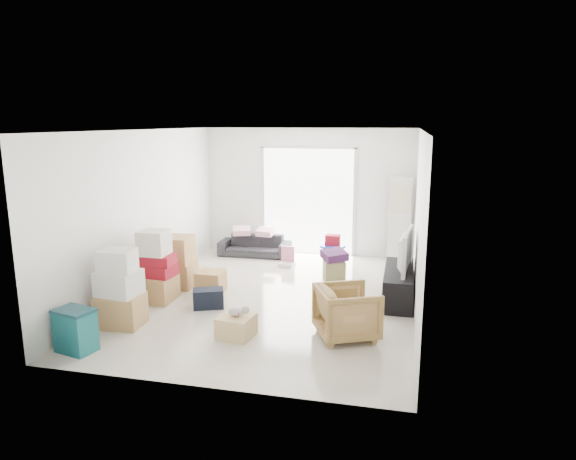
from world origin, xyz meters
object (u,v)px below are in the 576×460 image
(sofa, at_px, (255,242))
(armchair, at_px, (347,310))
(ottoman, at_px, (334,270))
(tv_console, at_px, (399,285))
(kids_table, at_px, (333,244))
(wood_crate, at_px, (236,326))
(storage_bins, at_px, (75,330))
(ac_tower, at_px, (400,220))
(television, at_px, (399,265))

(sofa, height_order, armchair, armchair)
(sofa, bearing_deg, ottoman, -36.56)
(tv_console, xyz_separation_m, ottoman, (-1.16, 0.81, -0.07))
(ottoman, xyz_separation_m, kids_table, (-0.15, 0.86, 0.28))
(wood_crate, bearing_deg, storage_bins, -154.32)
(ac_tower, height_order, wood_crate, ac_tower)
(ac_tower, bearing_deg, wood_crate, -115.37)
(tv_console, bearing_deg, sofa, 144.75)
(television, xyz_separation_m, wood_crate, (-2.08, -1.98, -0.44))
(armchair, bearing_deg, kids_table, -13.42)
(tv_console, height_order, television, television)
(television, bearing_deg, ac_tower, 6.89)
(sofa, relative_size, armchair, 1.96)
(storage_bins, xyz_separation_m, ottoman, (2.74, 3.67, -0.10))
(tv_console, relative_size, kids_table, 2.36)
(sofa, bearing_deg, television, -36.44)
(television, height_order, armchair, armchair)
(armchair, distance_m, storage_bins, 3.47)
(ac_tower, bearing_deg, sofa, -177.15)
(tv_console, relative_size, armchair, 1.97)
(tv_console, height_order, ottoman, tv_console)
(television, relative_size, armchair, 1.44)
(sofa, bearing_deg, storage_bins, -100.70)
(tv_console, distance_m, ottoman, 1.42)
(tv_console, bearing_deg, kids_table, 128.18)
(ac_tower, distance_m, armchair, 4.06)
(storage_bins, xyz_separation_m, kids_table, (2.59, 4.52, 0.18))
(armchair, bearing_deg, tv_console, -45.83)
(ac_tower, bearing_deg, tv_console, -88.76)
(television, height_order, kids_table, television)
(armchair, xyz_separation_m, wood_crate, (-1.44, -0.31, -0.24))
(storage_bins, relative_size, kids_table, 0.86)
(tv_console, xyz_separation_m, wood_crate, (-2.08, -1.98, -0.11))
(tv_console, bearing_deg, wood_crate, -136.49)
(sofa, height_order, kids_table, kids_table)
(storage_bins, bearing_deg, sofa, 80.49)
(armchair, bearing_deg, television, -45.83)
(television, bearing_deg, armchair, 164.58)
(storage_bins, bearing_deg, wood_crate, 25.68)
(storage_bins, xyz_separation_m, wood_crate, (1.82, 0.87, -0.13))
(tv_console, xyz_separation_m, armchair, (-0.64, -1.67, 0.13))
(sofa, xyz_separation_m, armchair, (2.42, -3.83, 0.09))
(ottoman, bearing_deg, tv_console, -35.04)
(ac_tower, distance_m, sofa, 3.07)
(television, xyz_separation_m, kids_table, (-1.31, 1.67, -0.12))
(ac_tower, height_order, ottoman, ac_tower)
(ac_tower, bearing_deg, television, -88.76)
(ac_tower, relative_size, storage_bins, 3.15)
(kids_table, bearing_deg, ac_tower, 26.93)
(sofa, xyz_separation_m, kids_table, (1.75, -0.49, 0.17))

